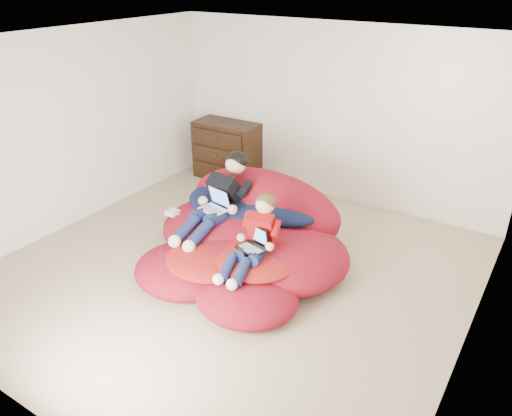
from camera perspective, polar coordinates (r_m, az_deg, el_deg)
The scene contains 9 objects.
room_shell at distance 5.65m, azimuth -2.69°, elevation -5.29°, with size 5.10×5.10×2.77m.
dresser at distance 8.08m, azimuth -3.36°, elevation 6.56°, with size 1.04×0.59×0.93m.
beanbag_pile at distance 5.91m, azimuth -0.99°, elevation -3.11°, with size 2.46×2.37×0.94m.
cream_pillow at distance 6.59m, azimuth -1.80°, elevation 3.43°, with size 0.46×0.29×0.29m, color white.
older_boy at distance 5.89m, azimuth -4.02°, elevation 1.48°, with size 0.39×1.28×0.81m.
younger_boy at distance 5.18m, azimuth -0.07°, elevation -3.05°, with size 0.36×0.92×0.72m.
laptop_white at distance 5.84m, azimuth -4.65°, elevation 0.45°, with size 0.34×0.33×0.22m.
laptop_black at distance 5.20m, azimuth -0.24°, elevation -3.93°, with size 0.34×0.31×0.22m.
power_adapter at distance 6.20m, azimuth -9.53°, elevation -0.50°, with size 0.14×0.14×0.05m, color white.
Camera 1 is at (2.83, -3.90, 3.16)m, focal length 35.00 mm.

